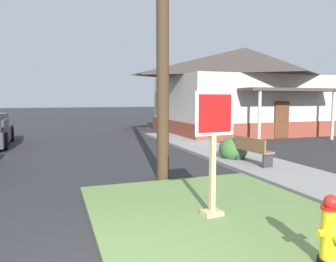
# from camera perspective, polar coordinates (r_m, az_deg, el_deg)

# --- Properties ---
(grass_corner_patch) EXTENTS (4.50, 5.52, 0.08)m
(grass_corner_patch) POSITION_cam_1_polar(r_m,az_deg,el_deg) (6.26, 8.80, -14.59)
(grass_corner_patch) COLOR #668447
(grass_corner_patch) RESTS_ON ground
(sidewalk_strip) EXTENTS (2.20, 18.25, 0.12)m
(sidewalk_strip) POSITION_cam_1_polar(r_m,az_deg,el_deg) (11.76, 13.16, -4.95)
(sidewalk_strip) COLOR gray
(sidewalk_strip) RESTS_ON ground
(fire_hydrant) EXTENTS (0.38, 0.34, 0.92)m
(fire_hydrant) POSITION_cam_1_polar(r_m,az_deg,el_deg) (4.80, 26.46, -15.53)
(fire_hydrant) COLOR black
(fire_hydrant) RESTS_ON grass_corner_patch
(stop_sign) EXTENTS (0.78, 0.31, 2.26)m
(stop_sign) POSITION_cam_1_polar(r_m,az_deg,el_deg) (5.91, 7.91, -4.04)
(stop_sign) COLOR tan
(stop_sign) RESTS_ON grass_corner_patch
(manhole_cover) EXTENTS (0.70, 0.70, 0.02)m
(manhole_cover) POSITION_cam_1_polar(r_m,az_deg,el_deg) (7.06, -9.03, -12.51)
(manhole_cover) COLOR black
(manhole_cover) RESTS_ON ground
(street_bench) EXTENTS (0.54, 1.54, 0.85)m
(street_bench) POSITION_cam_1_polar(r_m,az_deg,el_deg) (10.78, 14.45, -3.11)
(street_bench) COLOR brown
(street_bench) RESTS_ON sidewalk_strip
(utility_pole) EXTENTS (1.82, 0.34, 9.03)m
(utility_pole) POSITION_cam_1_polar(r_m,az_deg,el_deg) (9.12, -0.95, 21.44)
(utility_pole) COLOR #42301E
(utility_pole) RESTS_ON ground
(corner_house) EXTENTS (10.80, 9.05, 5.48)m
(corner_house) POSITION_cam_1_polar(r_m,az_deg,el_deg) (21.94, 13.29, 7.13)
(corner_house) COLOR brown
(corner_house) RESTS_ON ground
(shrub_by_curb) EXTENTS (1.00, 1.00, 0.85)m
(shrub_by_curb) POSITION_cam_1_polar(r_m,az_deg,el_deg) (11.71, 11.32, -3.15)
(shrub_by_curb) COLOR #3C6B34
(shrub_by_curb) RESTS_ON ground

